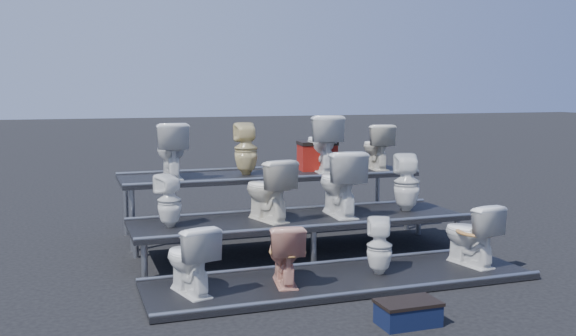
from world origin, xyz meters
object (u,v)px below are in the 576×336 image
object	(u,v)px
toilet_2	(379,246)
step_stool	(408,314)
toilet_3	(470,234)
toilet_8	(171,150)
toilet_4	(169,201)
toilet_10	(322,143)
toilet_7	(407,183)
toilet_11	(376,146)
toilet_9	(246,149)
toilet_0	(190,259)
toilet_1	(284,253)
toilet_6	(340,183)
toilet_5	(268,190)
red_crate	(317,157)

from	to	relation	value
toilet_2	step_stool	bearing A→B (deg)	95.77
toilet_3	toilet_8	bearing A→B (deg)	-50.68
toilet_4	toilet_8	distance (m)	1.40
toilet_8	toilet_10	world-z (taller)	toilet_10
toilet_4	toilet_7	world-z (taller)	toilet_7
toilet_7	toilet_10	world-z (taller)	toilet_10
toilet_11	toilet_10	bearing A→B (deg)	7.38
toilet_9	step_stool	xyz separation A→B (m)	(0.40, -3.92, -1.13)
toilet_4	toilet_0	bearing A→B (deg)	65.86
toilet_3	toilet_9	world-z (taller)	toilet_9
toilet_7	toilet_4	bearing A→B (deg)	18.63
toilet_11	toilet_0	bearing A→B (deg)	45.32
toilet_8	toilet_11	world-z (taller)	toilet_8
step_stool	toilet_0	bearing A→B (deg)	141.78
toilet_9	toilet_11	xyz separation A→B (m)	(2.05, 0.00, -0.03)
toilet_1	toilet_11	distance (m)	3.60
toilet_3	toilet_9	xyz separation A→B (m)	(-1.95, 2.60, 0.81)
toilet_7	toilet_10	bearing A→B (deg)	-43.64
toilet_7	toilet_8	world-z (taller)	toilet_8
toilet_0	toilet_7	distance (m)	3.42
toilet_0	toilet_10	bearing A→B (deg)	-148.24
toilet_2	toilet_4	world-z (taller)	toilet_4
toilet_1	toilet_2	xyz separation A→B (m)	(1.09, 0.00, -0.01)
toilet_4	toilet_6	world-z (taller)	toilet_6
toilet_0	toilet_4	xyz separation A→B (m)	(0.00, 1.30, 0.36)
toilet_3	toilet_11	distance (m)	2.72
toilet_5	toilet_10	distance (m)	1.85
toilet_4	toilet_6	size ratio (longest dim) A/B	0.74
toilet_0	toilet_8	bearing A→B (deg)	-110.03
toilet_8	step_stool	xyz separation A→B (m)	(1.46, -3.92, -1.15)
toilet_2	toilet_10	size ratio (longest dim) A/B	0.74
toilet_4	step_stool	size ratio (longest dim) A/B	1.18
toilet_5	toilet_11	size ratio (longest dim) A/B	1.12
toilet_7	toilet_8	bearing A→B (deg)	-5.50
toilet_9	toilet_6	bearing A→B (deg)	128.49
toilet_0	toilet_5	distance (m)	1.82
toilet_9	toilet_0	bearing A→B (deg)	68.13
toilet_2	toilet_7	world-z (taller)	toilet_7
toilet_4	toilet_6	distance (m)	2.16
toilet_3	toilet_6	size ratio (longest dim) A/B	0.85
toilet_0	toilet_10	size ratio (longest dim) A/B	0.84
toilet_7	step_stool	world-z (taller)	toilet_7
toilet_0	toilet_10	xyz separation A→B (m)	(2.45, 2.60, 0.87)
toilet_7	toilet_8	xyz separation A→B (m)	(-2.90, 1.30, 0.40)
toilet_10	red_crate	size ratio (longest dim) A/B	1.58
toilet_5	red_crate	bearing A→B (deg)	-145.16
toilet_4	toilet_5	size ratio (longest dim) A/B	0.81
toilet_10	toilet_9	bearing A→B (deg)	7.45
toilet_2	toilet_3	distance (m)	1.16
toilet_0	step_stool	distance (m)	2.17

